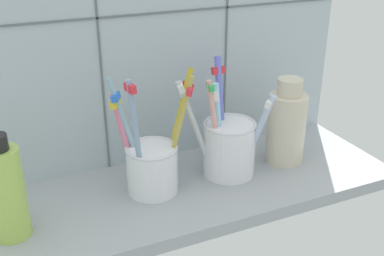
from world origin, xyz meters
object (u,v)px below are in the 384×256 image
Objects in this scene: ceramic_vase at (286,125)px; soap_bottle at (6,192)px; toothbrush_cup_right at (228,144)px; toothbrush_cup_left at (152,163)px.

ceramic_vase is 1.01× the size of soap_bottle.
toothbrush_cup_right is at bearing 179.30° from ceramic_vase.
soap_bottle is at bearing -172.37° from toothbrush_cup_left.
toothbrush_cup_left is 12.86cm from toothbrush_cup_right.
toothbrush_cup_right is 10.90cm from ceramic_vase.
toothbrush_cup_left is at bearing 179.94° from toothbrush_cup_right.
ceramic_vase is at bearing 3.36° from soap_bottle.
ceramic_vase is (10.80, -0.13, 1.44)cm from toothbrush_cup_right.
toothbrush_cup_left reaches higher than ceramic_vase.
toothbrush_cup_left reaches higher than soap_bottle.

